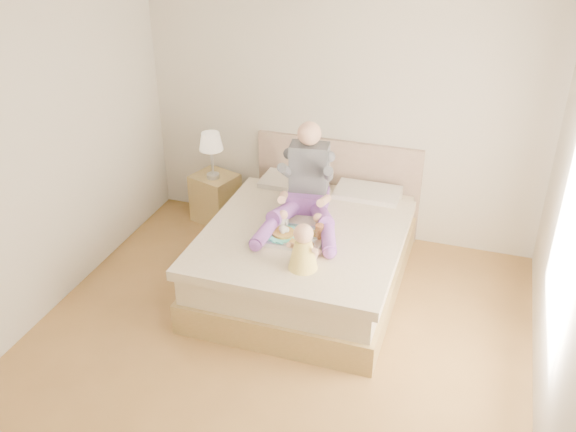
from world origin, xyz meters
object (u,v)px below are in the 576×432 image
(tray, at_px, (295,235))
(bed, at_px, (309,249))
(baby, at_px, (304,250))
(nightstand, at_px, (216,198))
(adult, at_px, (306,190))

(tray, bearing_deg, bed, 81.46)
(bed, distance_m, baby, 0.87)
(bed, xyz_separation_m, nightstand, (-1.28, 0.76, -0.05))
(bed, xyz_separation_m, baby, (0.16, -0.72, 0.45))
(bed, height_order, tray, bed)
(bed, bearing_deg, adult, 125.38)
(nightstand, relative_size, adult, 0.49)
(tray, bearing_deg, adult, 93.13)
(nightstand, xyz_separation_m, adult, (1.21, -0.66, 0.60))
(bed, height_order, nightstand, bed)
(nightstand, distance_m, adult, 1.50)
(baby, bearing_deg, adult, 110.65)
(bed, bearing_deg, nightstand, 149.25)
(bed, distance_m, tray, 0.46)
(tray, relative_size, baby, 1.30)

